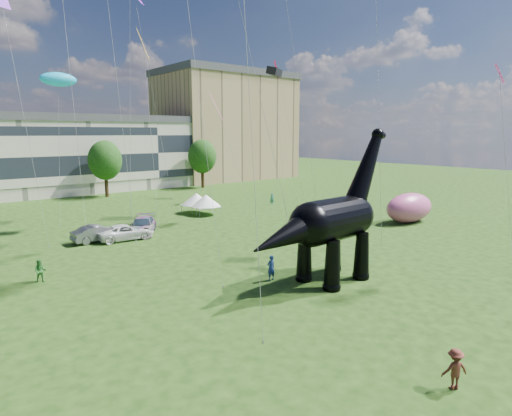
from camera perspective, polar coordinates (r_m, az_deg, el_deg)
ground at (r=24.05m, az=9.05°, el=-14.95°), size 220.00×220.00×0.00m
apartment_block at (r=97.36m, az=-4.01°, el=10.53°), size 28.00×18.00×22.00m
tree_mid_right at (r=71.72m, az=-19.51°, el=6.41°), size 5.20×5.20×9.44m
tree_far_right at (r=79.68m, az=-7.19°, el=7.21°), size 5.20×5.20×9.44m
dinosaur_sculpture at (r=29.18m, az=9.70°, el=-2.02°), size 13.23×3.77×10.82m
car_grey at (r=42.90m, az=-20.30°, el=-3.15°), size 4.83×1.86×1.57m
car_white at (r=42.73m, az=-16.99°, el=-3.09°), size 5.45×2.89×1.46m
car_dark at (r=44.76m, az=-14.89°, el=-2.28°), size 4.98×6.04×1.65m
gazebo_near at (r=54.70m, az=-7.96°, el=1.20°), size 4.39×4.39×2.56m
gazebo_far at (r=53.33m, az=-6.71°, el=0.99°), size 4.29×4.29×2.55m
inflatable_pink at (r=51.59m, az=19.75°, el=0.04°), size 7.02×3.99×3.36m
visitors at (r=33.86m, az=-8.80°, el=-5.92°), size 49.84×38.61×1.83m
kites at (r=52.51m, az=-21.62°, el=19.89°), size 58.19×49.57×29.12m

